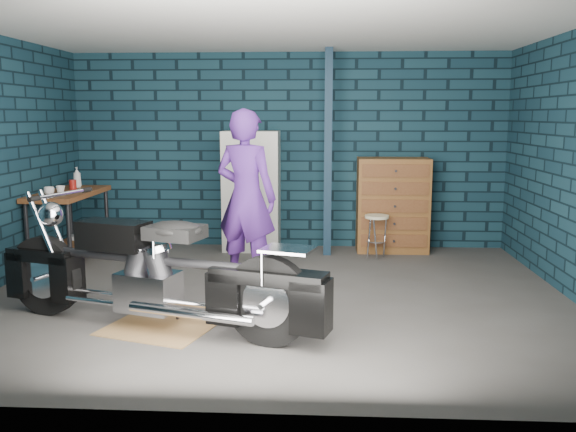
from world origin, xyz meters
name	(u,v)px	position (x,y,z in m)	size (l,w,h in m)	color
ground	(275,296)	(0.00, 0.00, 0.00)	(6.00, 6.00, 0.00)	#44423F
room_walls	(278,110)	(0.00, 0.55, 1.90)	(6.02, 5.01, 2.71)	#0E2531
support_post	(328,154)	(0.55, 1.95, 1.35)	(0.10, 0.10, 2.70)	#102333
workbench	(70,227)	(-2.68, 1.31, 0.46)	(0.60, 1.40, 0.91)	brown
drip_mat	(157,329)	(-0.95, -1.03, 0.00)	(0.89, 0.67, 0.01)	olive
motorcycle	(154,264)	(-0.95, -1.03, 0.58)	(2.65, 0.72, 1.17)	black
person	(246,198)	(-0.35, 0.50, 0.96)	(0.70, 0.46, 1.92)	#4A207A
storage_bin	(88,245)	(-2.66, 1.79, 0.13)	(0.42, 0.30, 0.26)	#989BA1
locker	(252,191)	(-0.49, 2.23, 0.82)	(0.76, 0.54, 1.63)	beige
tool_chest	(393,205)	(1.44, 2.23, 0.64)	(0.96, 0.53, 1.28)	brown
shop_stool	(376,237)	(1.19, 1.78, 0.28)	(0.31, 0.31, 0.57)	beige
cup_a	(49,191)	(-2.76, 0.97, 0.96)	(0.12, 0.12, 0.10)	beige
cup_b	(61,190)	(-2.66, 1.06, 0.96)	(0.11, 0.11, 0.10)	beige
mug_red	(73,185)	(-2.70, 1.51, 0.97)	(0.09, 0.09, 0.12)	maroon
bottle	(77,177)	(-2.73, 1.74, 1.04)	(0.10, 0.10, 0.27)	#989BA1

